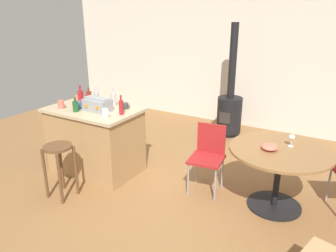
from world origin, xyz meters
TOP-DOWN VIEW (x-y plane):
  - ground_plane at (0.00, 0.00)m, footprint 8.80×8.80m
  - back_wall at (0.00, 3.04)m, footprint 8.00×0.10m
  - kitchen_island at (-1.10, 0.08)m, footprint 1.24×0.81m
  - wooden_stool at (-0.99, -0.68)m, footprint 0.34×0.34m
  - dining_table at (1.32, 0.42)m, footprint 1.12×1.12m
  - folding_chair_far at (0.48, 0.38)m, footprint 0.45×0.45m
  - wood_stove at (0.02, 2.36)m, footprint 0.44×0.45m
  - toolbox at (-0.97, 0.03)m, footprint 0.36×0.22m
  - bottle_0 at (-1.16, 0.22)m, footprint 0.07×0.07m
  - bottle_1 at (-0.60, 0.06)m, footprint 0.06×0.06m
  - bottle_2 at (-1.20, -0.14)m, footprint 0.07×0.07m
  - bottle_3 at (-1.30, 0.20)m, footprint 0.08×0.08m
  - bottle_4 at (-1.41, 0.34)m, footprint 0.07×0.07m
  - bottle_5 at (-1.41, 0.16)m, footprint 0.08×0.08m
  - bottle_6 at (-0.94, 0.31)m, footprint 0.07×0.07m
  - cup_0 at (-0.71, 0.29)m, footprint 0.12×0.08m
  - cup_1 at (-1.56, 0.25)m, footprint 0.12×0.08m
  - cup_2 at (-1.26, -0.03)m, footprint 0.12×0.09m
  - cup_3 at (-1.48, -0.14)m, footprint 0.12×0.08m
  - cup_4 at (-0.71, -0.12)m, footprint 0.11×0.07m
  - wine_glass at (1.40, 0.55)m, footprint 0.07×0.07m
  - serving_bowl at (1.22, 0.33)m, footprint 0.18×0.18m

SIDE VIEW (x-z plane):
  - ground_plane at x=0.00m, z-range 0.00..0.00m
  - kitchen_island at x=-1.10m, z-range 0.00..0.92m
  - wooden_stool at x=-0.99m, z-range 0.15..0.83m
  - wood_stove at x=0.02m, z-range -0.50..1.49m
  - folding_chair_far at x=0.48m, z-range 0.07..0.92m
  - dining_table at x=1.32m, z-range 0.20..0.93m
  - serving_bowl at x=1.22m, z-range 0.73..0.80m
  - wine_glass at x=1.40m, z-range 0.77..0.91m
  - cup_1 at x=-1.56m, z-range 0.92..1.00m
  - cup_0 at x=-0.71m, z-range 0.92..1.00m
  - cup_2 at x=-1.26m, z-range 0.92..1.02m
  - cup_3 at x=-1.48m, z-range 0.92..1.03m
  - cup_4 at x=-0.71m, z-range 0.92..1.03m
  - bottle_3 at x=-1.30m, z-range 0.90..1.09m
  - bottle_2 at x=-1.20m, z-range 0.90..1.09m
  - bottle_4 at x=-1.41m, z-range 0.90..1.09m
  - toolbox at x=-0.97m, z-range 0.91..1.09m
  - bottle_1 at x=-0.60m, z-range 0.89..1.14m
  - bottle_6 at x=-0.94m, z-range 0.89..1.15m
  - bottle_5 at x=-1.41m, z-range 0.89..1.15m
  - bottle_0 at x=-1.16m, z-range 0.89..1.15m
  - back_wall at x=0.00m, z-range 0.00..2.70m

